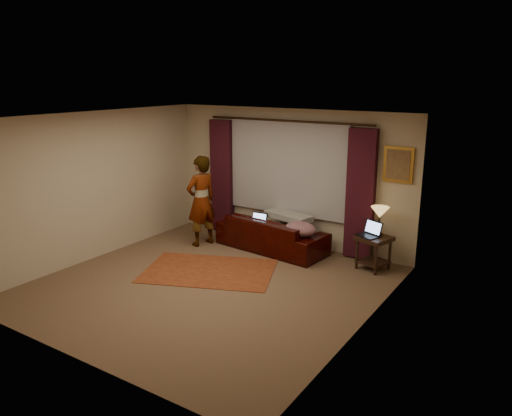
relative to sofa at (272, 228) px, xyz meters
The scene contains 20 objects.
floor 2.01m from the sofa, 88.71° to the right, with size 5.00×5.00×0.01m, color brown.
ceiling 2.93m from the sofa, 88.71° to the right, with size 5.00×5.00×0.02m, color silver.
wall_back 1.02m from the sofa, 85.25° to the left, with size 5.00×0.02×2.60m, color #BEAF96.
wall_front 4.55m from the sofa, 89.43° to the right, with size 5.00×0.02×2.60m, color #BEAF96.
wall_left 3.26m from the sofa, 141.32° to the right, with size 0.02×5.00×2.60m, color #BEAF96.
wall_right 3.33m from the sofa, 37.69° to the right, with size 0.02×5.00×2.60m, color #BEAF96.
sheer_curtain 1.17m from the sofa, 84.65° to the left, with size 2.50×0.05×1.80m, color #9C9BA3.
drape_left 1.69m from the sofa, 163.76° to the left, with size 0.50×0.14×2.30m, color #350E19.
drape_right 1.77m from the sofa, 15.35° to the left, with size 0.50×0.14×2.30m, color #350E19.
curtain_rod 2.00m from the sofa, 84.02° to the left, with size 0.04×0.04×3.40m, color black.
picture_frame 2.57m from the sofa, 13.23° to the left, with size 0.50×0.04×0.60m, color #B9832D.
sofa is the anchor object (origin of this frame).
throw_blanket 0.55m from the sofa, 43.63° to the left, with size 0.93×0.37×0.11m, color gray.
clothing_pile 0.72m from the sofa, 12.83° to the right, with size 0.58×0.45×0.25m, color #7D525D.
laptop_sofa 0.32m from the sofa, 167.13° to the right, with size 0.31×0.34×0.23m, color black, non-canonical shape.
area_rug 1.59m from the sofa, 102.05° to the right, with size 2.14×1.43×0.01m, color brown.
end_table 1.96m from the sofa, ahead, with size 0.50×0.50×0.58m, color black.
tiffany_lamp 2.03m from the sofa, ahead, with size 0.31×0.31×0.49m, color olive, non-canonical shape.
laptop_table 1.88m from the sofa, ahead, with size 0.35×0.39×0.26m, color black, non-canonical shape.
person 1.44m from the sofa, 159.29° to the right, with size 0.51×0.51×1.74m, color gray.
Camera 1 is at (4.55, -5.69, 3.18)m, focal length 35.00 mm.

